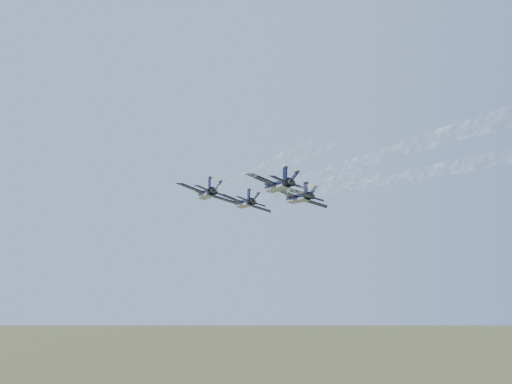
{
  "coord_description": "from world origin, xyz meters",
  "views": [
    {
      "loc": [
        -1.2,
        -115.75,
        89.48
      ],
      "look_at": [
        2.28,
        2.42,
        106.5
      ],
      "focal_mm": 40.0,
      "sensor_mm": 36.0,
      "label": 1
    }
  ],
  "objects_px": {
    "jet_right": "(298,198)",
    "jet_slot": "(278,186)",
    "jet_left": "(206,194)",
    "jet_lead": "(244,203)"
  },
  "relations": [
    {
      "from": "jet_left",
      "to": "jet_slot",
      "type": "distance_m",
      "value": 17.47
    },
    {
      "from": "jet_left",
      "to": "jet_slot",
      "type": "relative_size",
      "value": 1.0
    },
    {
      "from": "jet_lead",
      "to": "jet_right",
      "type": "height_order",
      "value": "same"
    },
    {
      "from": "jet_lead",
      "to": "jet_slot",
      "type": "xyz_separation_m",
      "value": [
        5.86,
        -26.3,
        0.0
      ]
    },
    {
      "from": "jet_lead",
      "to": "jet_left",
      "type": "height_order",
      "value": "same"
    },
    {
      "from": "jet_slot",
      "to": "jet_right",
      "type": "bearing_deg",
      "value": 58.91
    },
    {
      "from": "jet_right",
      "to": "jet_slot",
      "type": "relative_size",
      "value": 1.0
    },
    {
      "from": "jet_right",
      "to": "jet_slot",
      "type": "height_order",
      "value": "same"
    },
    {
      "from": "jet_right",
      "to": "jet_slot",
      "type": "distance_m",
      "value": 17.66
    },
    {
      "from": "jet_lead",
      "to": "jet_right",
      "type": "bearing_deg",
      "value": -52.74
    }
  ]
}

